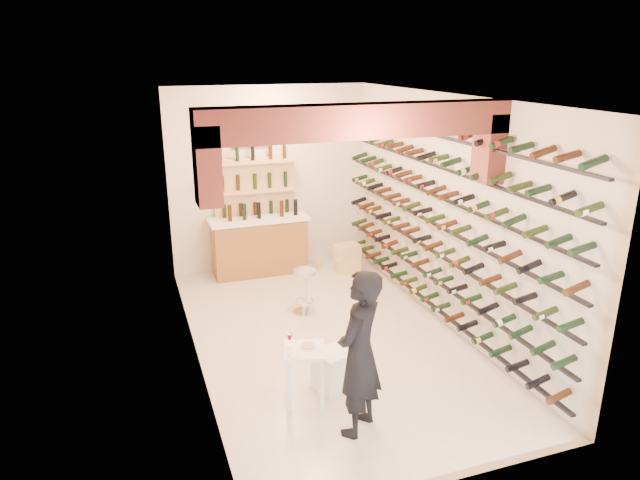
{
  "coord_description": "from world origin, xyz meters",
  "views": [
    {
      "loc": [
        -2.41,
        -6.63,
        3.7
      ],
      "look_at": [
        0.0,
        0.3,
        1.3
      ],
      "focal_mm": 32.16,
      "sensor_mm": 36.0,
      "label": 1
    }
  ],
  "objects_px": {
    "person": "(359,353)",
    "crate_lower": "(347,265)",
    "white_stool": "(332,370)",
    "chrome_barstool": "(304,288)",
    "tasting_table": "(304,358)",
    "back_counter": "(259,244)",
    "wine_rack": "(432,218)"
  },
  "relations": [
    {
      "from": "person",
      "to": "chrome_barstool",
      "type": "bearing_deg",
      "value": -138.61
    },
    {
      "from": "person",
      "to": "crate_lower",
      "type": "xyz_separation_m",
      "value": [
        1.56,
        4.21,
        -0.75
      ]
    },
    {
      "from": "back_counter",
      "to": "tasting_table",
      "type": "xyz_separation_m",
      "value": [
        -0.45,
        -3.99,
        -0.0
      ]
    },
    {
      "from": "tasting_table",
      "to": "chrome_barstool",
      "type": "distance_m",
      "value": 2.27
    },
    {
      "from": "wine_rack",
      "to": "white_stool",
      "type": "bearing_deg",
      "value": -147.7
    },
    {
      "from": "back_counter",
      "to": "crate_lower",
      "type": "bearing_deg",
      "value": -16.99
    },
    {
      "from": "back_counter",
      "to": "person",
      "type": "relative_size",
      "value": 0.97
    },
    {
      "from": "back_counter",
      "to": "tasting_table",
      "type": "relative_size",
      "value": 2.17
    },
    {
      "from": "tasting_table",
      "to": "white_stool",
      "type": "bearing_deg",
      "value": 36.18
    },
    {
      "from": "person",
      "to": "chrome_barstool",
      "type": "height_order",
      "value": "person"
    },
    {
      "from": "white_stool",
      "to": "person",
      "type": "xyz_separation_m",
      "value": [
        -0.02,
        -0.81,
        0.65
      ]
    },
    {
      "from": "tasting_table",
      "to": "back_counter",
      "type": "bearing_deg",
      "value": 99.41
    },
    {
      "from": "white_stool",
      "to": "person",
      "type": "relative_size",
      "value": 0.26
    },
    {
      "from": "back_counter",
      "to": "white_stool",
      "type": "bearing_deg",
      "value": -91.11
    },
    {
      "from": "wine_rack",
      "to": "person",
      "type": "bearing_deg",
      "value": -133.7
    },
    {
      "from": "wine_rack",
      "to": "person",
      "type": "distance_m",
      "value": 2.86
    },
    {
      "from": "tasting_table",
      "to": "person",
      "type": "relative_size",
      "value": 0.45
    },
    {
      "from": "crate_lower",
      "to": "tasting_table",
      "type": "bearing_deg",
      "value": -118.45
    },
    {
      "from": "crate_lower",
      "to": "wine_rack",
      "type": "bearing_deg",
      "value": -80.59
    },
    {
      "from": "wine_rack",
      "to": "crate_lower",
      "type": "height_order",
      "value": "wine_rack"
    },
    {
      "from": "tasting_table",
      "to": "crate_lower",
      "type": "xyz_separation_m",
      "value": [
        1.92,
        3.54,
        -0.4
      ]
    },
    {
      "from": "wine_rack",
      "to": "chrome_barstool",
      "type": "bearing_deg",
      "value": 152.91
    },
    {
      "from": "back_counter",
      "to": "chrome_barstool",
      "type": "relative_size",
      "value": 2.47
    },
    {
      "from": "back_counter",
      "to": "person",
      "type": "height_order",
      "value": "person"
    },
    {
      "from": "chrome_barstool",
      "to": "back_counter",
      "type": "bearing_deg",
      "value": 97.31
    },
    {
      "from": "wine_rack",
      "to": "person",
      "type": "height_order",
      "value": "wine_rack"
    },
    {
      "from": "wine_rack",
      "to": "person",
      "type": "xyz_separation_m",
      "value": [
        -1.92,
        -2.01,
        -0.67
      ]
    },
    {
      "from": "tasting_table",
      "to": "white_stool",
      "type": "distance_m",
      "value": 0.5
    },
    {
      "from": "back_counter",
      "to": "crate_lower",
      "type": "relative_size",
      "value": 3.97
    },
    {
      "from": "white_stool",
      "to": "chrome_barstool",
      "type": "bearing_deg",
      "value": 81.3
    },
    {
      "from": "wine_rack",
      "to": "back_counter",
      "type": "relative_size",
      "value": 3.35
    },
    {
      "from": "back_counter",
      "to": "crate_lower",
      "type": "xyz_separation_m",
      "value": [
        1.47,
        -0.45,
        -0.4
      ]
    }
  ]
}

